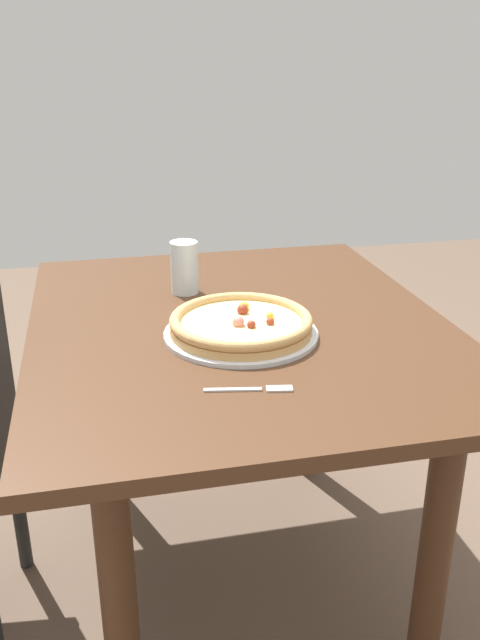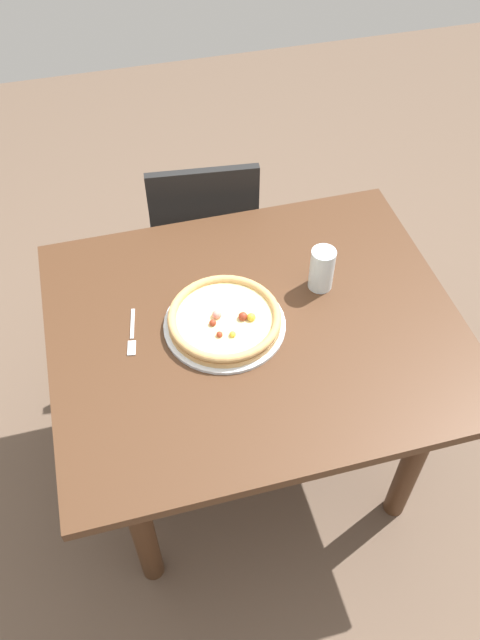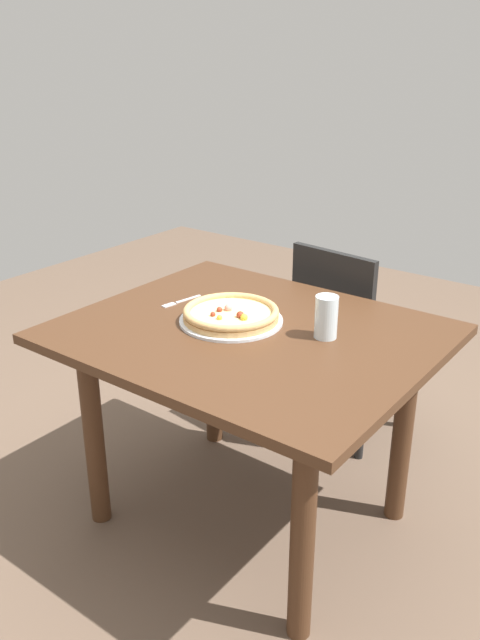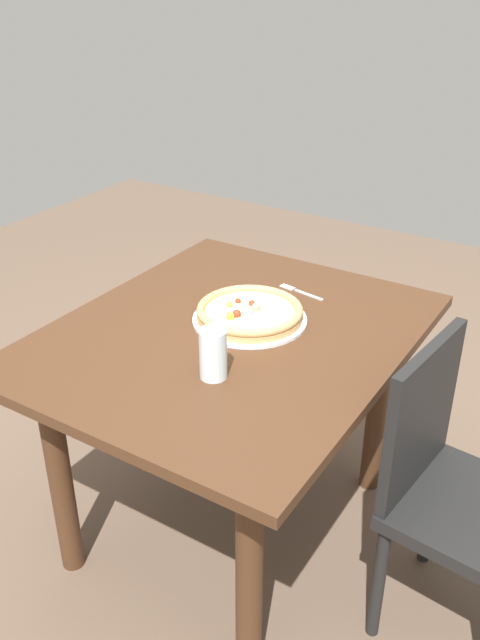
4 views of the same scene
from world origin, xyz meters
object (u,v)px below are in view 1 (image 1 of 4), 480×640
dining_table (239,366)px  plate (241,334)px  pizza (241,323)px  drinking_glass (184,267)px  fork (255,389)px

dining_table → plate: bearing=-9.8°
dining_table → pizza: pizza is taller
pizza → drinking_glass: bearing=-165.5°
plate → fork: (0.26, -0.03, -0.00)m
drinking_glass → fork: bearing=5.1°
dining_table → drinking_glass: size_ratio=8.48×
dining_table → fork: fork is taller
pizza → dining_table: bearing=170.3°
plate → pizza: (-0.00, 0.00, 0.03)m
dining_table → fork: 0.37m
dining_table → plate: size_ratio=3.36×
dining_table → drinking_glass: (-0.23, -0.10, 0.19)m
dining_table → pizza: 0.17m
plate → drinking_glass: bearing=-165.5°
dining_table → drinking_glass: bearing=-157.1°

